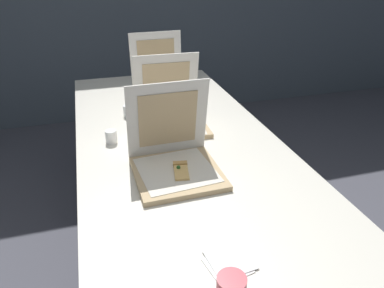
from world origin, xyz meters
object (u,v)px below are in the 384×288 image
(pizza_box_front, at_px, (175,161))
(pizza_box_back, at_px, (162,85))
(pizza_box_middle, at_px, (171,116))
(cup_white_mid, at_px, (111,136))
(napkin_pile, at_px, (229,262))
(cup_white_far, at_px, (128,111))
(table, at_px, (178,148))

(pizza_box_front, height_order, pizza_box_back, pizza_box_back)
(pizza_box_middle, height_order, cup_white_mid, pizza_box_middle)
(cup_white_mid, height_order, napkin_pile, cup_white_mid)
(pizza_box_middle, distance_m, pizza_box_back, 0.50)
(pizza_box_back, bearing_deg, cup_white_mid, -123.81)
(pizza_box_back, distance_m, napkin_pile, 1.48)
(cup_white_far, xyz_separation_m, napkin_pile, (0.13, -1.16, -0.03))
(pizza_box_front, xyz_separation_m, pizza_box_middle, (0.09, 0.45, 0.00))
(pizza_box_front, bearing_deg, pizza_box_back, 80.02)
(pizza_box_back, relative_size, cup_white_mid, 5.99)
(pizza_box_back, xyz_separation_m, cup_white_mid, (-0.38, -0.61, -0.02))
(napkin_pile, bearing_deg, pizza_box_middle, 86.38)
(napkin_pile, bearing_deg, cup_white_mid, 106.29)
(pizza_box_back, relative_size, napkin_pile, 2.43)
(pizza_box_back, height_order, cup_white_mid, pizza_box_back)
(pizza_box_middle, bearing_deg, pizza_box_front, -99.44)
(napkin_pile, bearing_deg, pizza_box_front, 92.88)
(pizza_box_middle, distance_m, napkin_pile, 0.98)
(table, xyz_separation_m, pizza_box_front, (-0.08, -0.27, 0.10))
(cup_white_far, bearing_deg, cup_white_mid, -111.96)
(pizza_box_middle, xyz_separation_m, pizza_box_back, (0.06, 0.50, -0.00))
(cup_white_far, distance_m, cup_white_mid, 0.32)
(pizza_box_front, distance_m, napkin_pile, 0.53)
(pizza_box_back, bearing_deg, cup_white_far, -131.54)
(pizza_box_front, relative_size, pizza_box_back, 0.97)
(pizza_box_front, height_order, cup_white_far, pizza_box_front)
(cup_white_far, bearing_deg, pizza_box_middle, -43.61)
(table, height_order, pizza_box_middle, pizza_box_middle)
(pizza_box_middle, bearing_deg, table, -90.52)
(pizza_box_front, relative_size, napkin_pile, 2.37)
(pizza_box_back, xyz_separation_m, napkin_pile, (-0.12, -1.48, -0.05))
(table, bearing_deg, pizza_box_front, -106.66)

